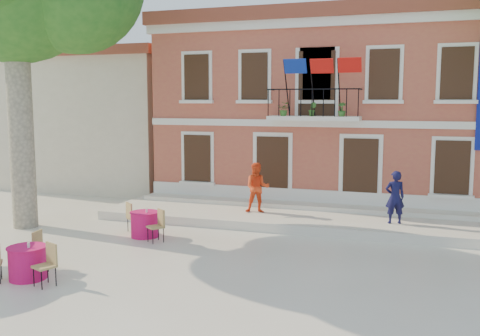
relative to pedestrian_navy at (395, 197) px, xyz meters
name	(u,v)px	position (x,y,z in m)	size (l,w,h in m)	color
ground	(201,253)	(-4.87, -4.01, -1.13)	(90.00, 90.00, 0.00)	beige
main_building	(333,108)	(-2.87, 5.98, 2.65)	(13.50, 9.59, 7.50)	#B35C40
neighbor_west	(111,118)	(-14.37, 6.99, 2.09)	(9.40, 9.40, 6.40)	beige
terrace	(306,219)	(-2.87, 0.39, -0.98)	(14.00, 3.40, 0.30)	silver
pedestrian_navy	(395,197)	(0.00, 0.00, 0.00)	(0.61, 0.40, 1.66)	#101037
pedestrian_orange	(257,188)	(-4.53, 0.22, 0.03)	(0.84, 0.65, 1.72)	#F1471C
cafe_table_1	(27,261)	(-7.86, -7.23, -0.70)	(1.86, 1.73, 0.95)	#D61451
cafe_table_3	(145,223)	(-7.16, -2.90, -0.71)	(1.78, 1.50, 0.95)	#D61451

